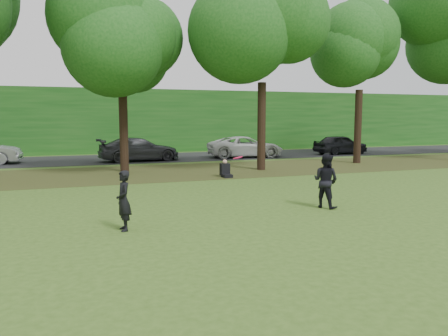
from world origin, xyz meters
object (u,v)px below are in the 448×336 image
at_px(player_right, 326,181).
at_px(seated_person, 225,170).
at_px(frisbee, 238,158).
at_px(player_left, 124,201).

distance_m(player_right, seated_person, 7.63).
bearing_deg(frisbee, player_left, -173.47).
height_order(player_right, seated_person, player_right).
xyz_separation_m(player_left, frisbee, (3.19, 0.36, 0.94)).
distance_m(player_left, player_right, 6.31).
height_order(frisbee, seated_person, frisbee).
bearing_deg(frisbee, player_right, 6.34).
xyz_separation_m(player_right, seated_person, (-0.58, 7.59, -0.54)).
relative_size(player_right, frisbee, 4.43).
xyz_separation_m(player_left, seated_person, (5.69, 8.30, -0.44)).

